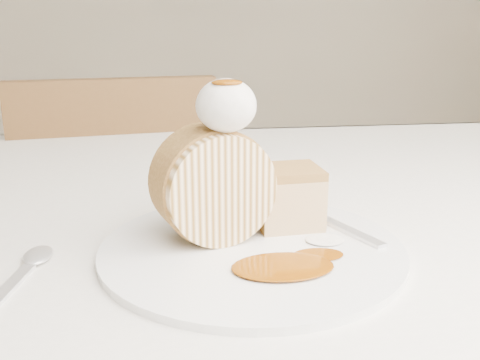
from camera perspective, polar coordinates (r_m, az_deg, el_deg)
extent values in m
cube|color=silver|center=(0.68, -3.37, -3.56)|extent=(1.40, 0.90, 0.04)
cube|color=silver|center=(1.14, -5.05, -1.61)|extent=(1.40, 0.01, 0.28)
cylinder|color=brown|center=(1.35, 23.34, -11.68)|extent=(0.06, 0.06, 0.71)
cube|color=brown|center=(1.37, -12.61, -7.44)|extent=(0.46, 0.46, 0.04)
cube|color=brown|center=(1.12, -12.80, -0.33)|extent=(0.41, 0.09, 0.42)
cylinder|color=brown|center=(1.64, -6.32, -11.45)|extent=(0.03, 0.03, 0.40)
cylinder|color=brown|center=(1.63, -18.73, -12.46)|extent=(0.03, 0.03, 0.40)
cylinder|color=brown|center=(1.34, -3.77, -18.20)|extent=(0.03, 0.03, 0.40)
cylinder|color=white|center=(0.52, 1.26, -7.32)|extent=(0.31, 0.31, 0.01)
cylinder|color=#FFE0B1|center=(0.52, -2.85, -0.56)|extent=(0.12, 0.09, 0.11)
cube|color=#A57A3E|center=(0.56, 5.15, -2.19)|extent=(0.07, 0.06, 0.05)
ellipsoid|color=white|center=(0.49, -1.49, 7.94)|extent=(0.06, 0.06, 0.05)
ellipsoid|color=#763904|center=(0.48, -1.41, 11.09)|extent=(0.03, 0.02, 0.01)
cube|color=silver|center=(0.57, 10.52, -4.84)|extent=(0.09, 0.17, 0.00)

